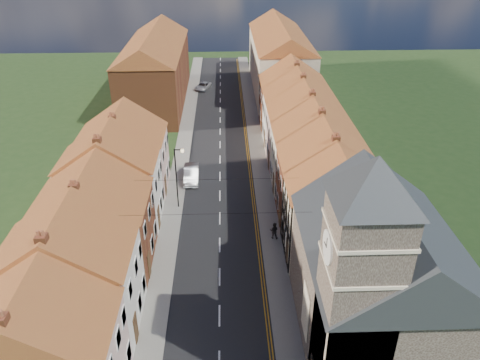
# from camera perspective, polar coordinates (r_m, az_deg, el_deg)

# --- Properties ---
(road) EXTENTS (7.00, 90.00, 0.02)m
(road) POSITION_cam_1_polar(r_m,az_deg,el_deg) (53.13, -2.45, 2.52)
(road) COLOR black
(road) RESTS_ON ground
(pavement_left) EXTENTS (1.80, 90.00, 0.12)m
(pavement_left) POSITION_cam_1_polar(r_m,az_deg,el_deg) (53.33, -7.19, 2.47)
(pavement_left) COLOR gray
(pavement_left) RESTS_ON ground
(pavement_right) EXTENTS (1.80, 90.00, 0.12)m
(pavement_right) POSITION_cam_1_polar(r_m,az_deg,el_deg) (53.24, 2.29, 2.64)
(pavement_right) COLOR gray
(pavement_right) RESTS_ON ground
(church) EXTENTS (11.25, 14.25, 15.20)m
(church) POSITION_cam_1_polar(r_m,az_deg,el_deg) (28.83, 16.48, -10.65)
(church) COLOR #3A2D28
(church) RESTS_ON ground
(cottage_r_tudor) EXTENTS (8.30, 5.20, 9.00)m
(cottage_r_tudor) POSITION_cam_1_polar(r_m,az_deg,el_deg) (36.88, 11.92, -3.12)
(cottage_r_tudor) COLOR beige
(cottage_r_tudor) RESTS_ON ground
(cottage_r_white_near) EXTENTS (8.30, 6.00, 9.00)m
(cottage_r_white_near) POSITION_cam_1_polar(r_m,az_deg,el_deg) (41.43, 10.36, 0.85)
(cottage_r_white_near) COLOR brown
(cottage_r_white_near) RESTS_ON ground
(cottage_r_cream_mid) EXTENTS (8.30, 5.20, 9.00)m
(cottage_r_cream_mid) POSITION_cam_1_polar(r_m,az_deg,el_deg) (46.15, 9.07, 4.03)
(cottage_r_cream_mid) COLOR beige
(cottage_r_cream_mid) RESTS_ON ground
(cottage_r_pink) EXTENTS (8.30, 6.00, 9.00)m
(cottage_r_pink) POSITION_cam_1_polar(r_m,az_deg,el_deg) (51.02, 8.01, 6.60)
(cottage_r_pink) COLOR #A98985
(cottage_r_pink) RESTS_ON ground
(cottage_r_white_far) EXTENTS (8.30, 5.20, 9.00)m
(cottage_r_white_far) POSITION_cam_1_polar(r_m,az_deg,el_deg) (55.97, 7.13, 8.72)
(cottage_r_white_far) COLOR silver
(cottage_r_white_far) RESTS_ON ground
(cottage_r_cream_far) EXTENTS (8.30, 6.00, 9.00)m
(cottage_r_cream_far) POSITION_cam_1_polar(r_m,az_deg,el_deg) (61.01, 6.39, 10.49)
(cottage_r_cream_far) COLOR brown
(cottage_r_cream_far) RESTS_ON ground
(cottage_l_brick_near) EXTENTS (8.30, 5.70, 8.80)m
(cottage_l_brick_near) POSITION_cam_1_polar(r_m,az_deg,el_deg) (27.76, -23.43, -18.26)
(cottage_l_brick_near) COLOR #A98985
(cottage_l_brick_near) RESTS_ON ground
(cottage_l_cream) EXTENTS (8.30, 6.30, 9.10)m
(cottage_l_cream) POSITION_cam_1_polar(r_m,az_deg,el_deg) (31.61, -20.12, -10.49)
(cottage_l_cream) COLOR silver
(cottage_l_cream) RESTS_ON ground
(cottage_l_white) EXTENTS (8.30, 6.90, 8.80)m
(cottage_l_white) POSITION_cam_1_polar(r_m,az_deg,el_deg) (36.63, -17.40, -4.36)
(cottage_l_white) COLOR brown
(cottage_l_white) RESTS_ON ground
(cottage_l_brick_mid) EXTENTS (8.30, 5.70, 9.10)m
(cottage_l_brick_mid) POSITION_cam_1_polar(r_m,az_deg,el_deg) (41.62, -15.52, 0.44)
(cottage_l_brick_mid) COLOR silver
(cottage_l_brick_mid) RESTS_ON ground
(cottage_l_pink) EXTENTS (8.30, 6.30, 8.80)m
(cottage_l_pink) POSITION_cam_1_polar(r_m,az_deg,el_deg) (46.74, -14.08, 3.68)
(cottage_l_pink) COLOR #A98985
(cottage_l_pink) RESTS_ON ground
(block_right_far) EXTENTS (8.30, 24.20, 10.50)m
(block_right_far) POSITION_cam_1_polar(r_m,az_deg,el_deg) (75.35, 4.83, 14.80)
(block_right_far) COLOR beige
(block_right_far) RESTS_ON ground
(block_left_far) EXTENTS (8.30, 24.20, 10.50)m
(block_left_far) POSITION_cam_1_polar(r_m,az_deg,el_deg) (70.70, -10.29, 13.50)
(block_left_far) COLOR brown
(block_left_far) RESTS_ON ground
(lamppost) EXTENTS (0.88, 0.15, 6.00)m
(lamppost) POSITION_cam_1_polar(r_m,az_deg,el_deg) (42.85, -7.68, 0.66)
(lamppost) COLOR black
(lamppost) RESTS_ON pavement_left
(car_mid) EXTENTS (1.59, 4.33, 1.42)m
(car_mid) POSITION_cam_1_polar(r_m,az_deg,el_deg) (48.81, -5.94, 0.75)
(car_mid) COLOR gray
(car_mid) RESTS_ON ground
(car_distant) EXTENTS (2.98, 4.33, 1.10)m
(car_distant) POSITION_cam_1_polar(r_m,az_deg,el_deg) (76.53, -4.53, 11.34)
(car_distant) COLOR #A5A6AC
(car_distant) RESTS_ON ground
(pedestrian_right) EXTENTS (0.85, 0.73, 1.51)m
(pedestrian_right) POSITION_cam_1_polar(r_m,az_deg,el_deg) (39.71, 4.17, -6.16)
(pedestrian_right) COLOR black
(pedestrian_right) RESTS_ON pavement_right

